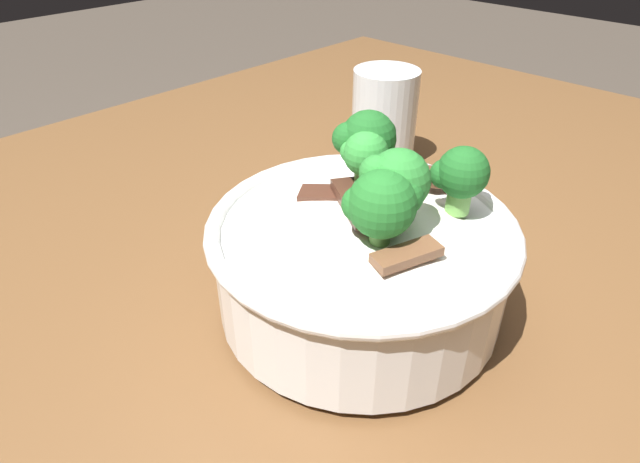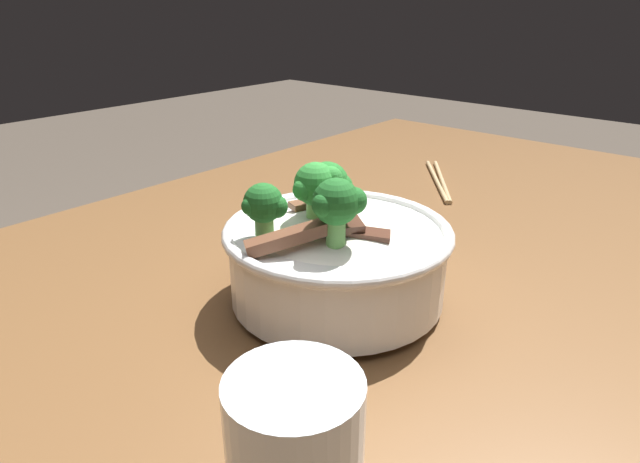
# 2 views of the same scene
# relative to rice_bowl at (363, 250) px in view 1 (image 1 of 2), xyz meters

# --- Properties ---
(dining_table) EXTENTS (1.50, 1.04, 0.75)m
(dining_table) POSITION_rel_rice_bowl_xyz_m (-0.07, 0.05, -0.15)
(dining_table) COLOR brown
(dining_table) RESTS_ON ground
(rice_bowl) EXTENTS (0.23, 0.23, 0.15)m
(rice_bowl) POSITION_rel_rice_bowl_xyz_m (0.00, 0.00, 0.00)
(rice_bowl) COLOR white
(rice_bowl) RESTS_ON dining_table
(drinking_glass) EXTENTS (0.08, 0.08, 0.11)m
(drinking_glass) POSITION_rel_rice_bowl_xyz_m (0.23, 0.16, -0.01)
(drinking_glass) COLOR white
(drinking_glass) RESTS_ON dining_table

